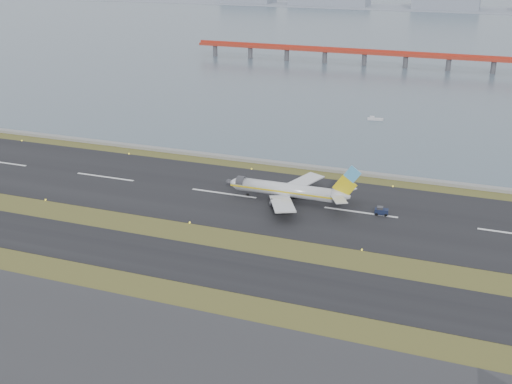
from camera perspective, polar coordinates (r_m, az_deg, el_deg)
ground at (r=160.90m, az=-7.08°, el=-3.81°), size 1000.00×1000.00×0.00m
apron_strip at (r=121.54m, az=-19.32°, el=-13.99°), size 1000.00×50.00×0.10m
taxiway_strip at (r=151.46m, az=-9.16°, el=-5.58°), size 1000.00×18.00×0.10m
runway_strip at (r=185.72m, az=-2.87°, el=-0.14°), size 1000.00×45.00×0.10m
seawall at (r=211.75m, az=0.32°, el=2.76°), size 1000.00×2.50×1.00m
bay_water at (r=596.40m, az=14.12°, el=14.16°), size 1400.00×800.00×1.30m
red_pier at (r=386.44m, az=13.20°, el=11.74°), size 260.00×5.00×10.20m
far_shoreline at (r=753.08m, az=16.82°, el=15.74°), size 1400.00×80.00×60.50m
airliner at (r=178.67m, az=3.00°, el=0.15°), size 38.52×32.89×12.80m
pushback_tug at (r=174.05m, az=11.07°, el=-1.67°), size 3.74×2.44×2.27m
workboat_near at (r=268.30m, az=10.51°, el=6.41°), size 6.58×2.67×1.55m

